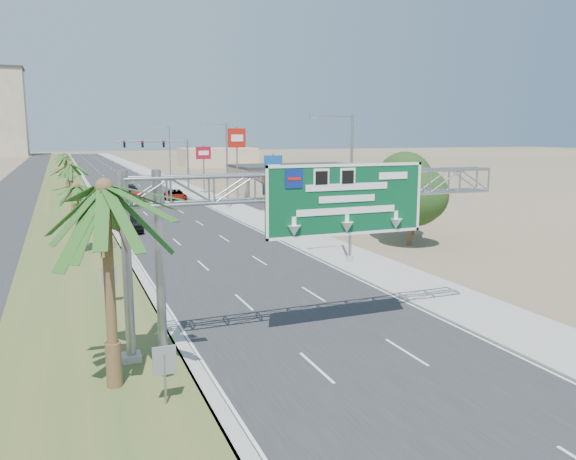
# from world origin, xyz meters

# --- Properties ---
(ground) EXTENTS (600.00, 600.00, 0.00)m
(ground) POSITION_xyz_m (0.00, 0.00, 0.00)
(ground) COLOR #8C7A59
(ground) RESTS_ON ground
(road) EXTENTS (12.00, 300.00, 0.02)m
(road) POSITION_xyz_m (0.00, 110.00, 0.01)
(road) COLOR #28282B
(road) RESTS_ON ground
(sidewalk_right) EXTENTS (4.00, 300.00, 0.10)m
(sidewalk_right) POSITION_xyz_m (8.50, 110.00, 0.05)
(sidewalk_right) COLOR #9E9B93
(sidewalk_right) RESTS_ON ground
(median_grass) EXTENTS (7.00, 300.00, 0.12)m
(median_grass) POSITION_xyz_m (-10.00, 110.00, 0.06)
(median_grass) COLOR #435C28
(median_grass) RESTS_ON ground
(opposing_road) EXTENTS (8.00, 300.00, 0.02)m
(opposing_road) POSITION_xyz_m (-17.00, 110.00, 0.01)
(opposing_road) COLOR #28282B
(opposing_road) RESTS_ON ground
(sign_gantry) EXTENTS (16.75, 1.24, 7.50)m
(sign_gantry) POSITION_xyz_m (-1.06, 9.93, 6.06)
(sign_gantry) COLOR gray
(sign_gantry) RESTS_ON ground
(palm_near) EXTENTS (5.70, 5.70, 8.35)m
(palm_near) POSITION_xyz_m (-9.20, 8.00, 6.93)
(palm_near) COLOR brown
(palm_near) RESTS_ON ground
(palm_row_b) EXTENTS (3.99, 3.99, 5.95)m
(palm_row_b) POSITION_xyz_m (-9.50, 32.00, 4.90)
(palm_row_b) COLOR brown
(palm_row_b) RESTS_ON ground
(palm_row_c) EXTENTS (3.99, 3.99, 6.75)m
(palm_row_c) POSITION_xyz_m (-9.50, 48.00, 5.66)
(palm_row_c) COLOR brown
(palm_row_c) RESTS_ON ground
(palm_row_d) EXTENTS (3.99, 3.99, 5.45)m
(palm_row_d) POSITION_xyz_m (-9.50, 66.00, 4.42)
(palm_row_d) COLOR brown
(palm_row_d) RESTS_ON ground
(palm_row_e) EXTENTS (3.99, 3.99, 6.15)m
(palm_row_e) POSITION_xyz_m (-9.50, 85.00, 5.09)
(palm_row_e) COLOR brown
(palm_row_e) RESTS_ON ground
(palm_row_f) EXTENTS (3.99, 3.99, 5.75)m
(palm_row_f) POSITION_xyz_m (-9.50, 110.00, 4.71)
(palm_row_f) COLOR brown
(palm_row_f) RESTS_ON ground
(streetlight_near) EXTENTS (3.27, 0.44, 10.00)m
(streetlight_near) POSITION_xyz_m (7.30, 22.00, 4.69)
(streetlight_near) COLOR gray
(streetlight_near) RESTS_ON ground
(streetlight_mid) EXTENTS (3.27, 0.44, 10.00)m
(streetlight_mid) POSITION_xyz_m (7.30, 52.00, 4.69)
(streetlight_mid) COLOR gray
(streetlight_mid) RESTS_ON ground
(streetlight_far) EXTENTS (3.27, 0.44, 10.00)m
(streetlight_far) POSITION_xyz_m (7.30, 88.00, 4.69)
(streetlight_far) COLOR gray
(streetlight_far) RESTS_ON ground
(signal_mast) EXTENTS (10.28, 0.71, 8.00)m
(signal_mast) POSITION_xyz_m (5.17, 71.97, 4.85)
(signal_mast) COLOR gray
(signal_mast) RESTS_ON ground
(store_building) EXTENTS (18.00, 10.00, 4.00)m
(store_building) POSITION_xyz_m (22.00, 66.00, 2.00)
(store_building) COLOR tan
(store_building) RESTS_ON ground
(oak_near) EXTENTS (4.50, 4.50, 6.80)m
(oak_near) POSITION_xyz_m (15.00, 26.00, 4.53)
(oak_near) COLOR brown
(oak_near) RESTS_ON ground
(oak_far) EXTENTS (3.50, 3.50, 5.60)m
(oak_far) POSITION_xyz_m (18.00, 30.00, 3.82)
(oak_far) COLOR brown
(oak_far) RESTS_ON ground
(median_signback_a) EXTENTS (0.75, 0.08, 2.08)m
(median_signback_a) POSITION_xyz_m (-7.80, 6.00, 1.45)
(median_signback_a) COLOR gray
(median_signback_a) RESTS_ON ground
(median_signback_b) EXTENTS (0.75, 0.08, 2.08)m
(median_signback_b) POSITION_xyz_m (-8.50, 18.00, 1.45)
(median_signback_b) COLOR gray
(median_signback_b) RESTS_ON ground
(building_distant_right) EXTENTS (20.00, 12.00, 5.00)m
(building_distant_right) POSITION_xyz_m (30.00, 140.00, 2.50)
(building_distant_right) COLOR tan
(building_distant_right) RESTS_ON ground
(car_left_lane) EXTENTS (2.71, 5.29, 1.72)m
(car_left_lane) POSITION_xyz_m (-5.21, 40.52, 0.86)
(car_left_lane) COLOR black
(car_left_lane) RESTS_ON ground
(car_mid_lane) EXTENTS (1.43, 3.97, 1.30)m
(car_mid_lane) POSITION_xyz_m (-1.32, 63.93, 0.65)
(car_mid_lane) COLOR maroon
(car_mid_lane) RESTS_ON ground
(car_right_lane) EXTENTS (2.75, 5.50, 1.50)m
(car_right_lane) POSITION_xyz_m (3.40, 62.47, 0.75)
(car_right_lane) COLOR gray
(car_right_lane) RESTS_ON ground
(car_far) EXTENTS (2.20, 4.86, 1.38)m
(car_far) POSITION_xyz_m (-1.13, 72.84, 0.69)
(car_far) COLOR black
(car_far) RESTS_ON ground
(pole_sign_red_near) EXTENTS (2.41, 0.78, 9.63)m
(pole_sign_red_near) POSITION_xyz_m (10.43, 57.58, 7.63)
(pole_sign_red_near) COLOR gray
(pole_sign_red_near) RESTS_ON ground
(pole_sign_blue) EXTENTS (2.02, 0.75, 6.64)m
(pole_sign_blue) POSITION_xyz_m (11.07, 46.31, 4.73)
(pole_sign_blue) COLOR gray
(pole_sign_blue) RESTS_ON ground
(pole_sign_red_far) EXTENTS (2.22, 0.58, 7.13)m
(pole_sign_red_far) POSITION_xyz_m (9.00, 69.60, 5.56)
(pole_sign_red_far) COLOR gray
(pole_sign_red_far) RESTS_ON ground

